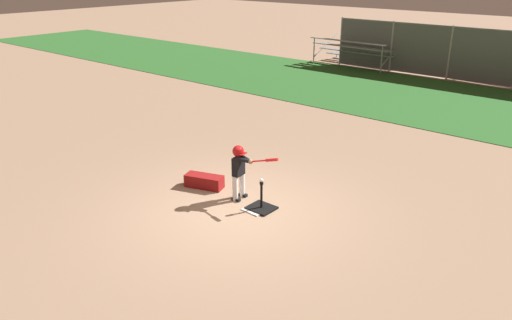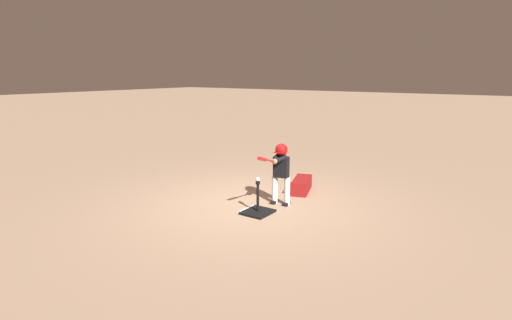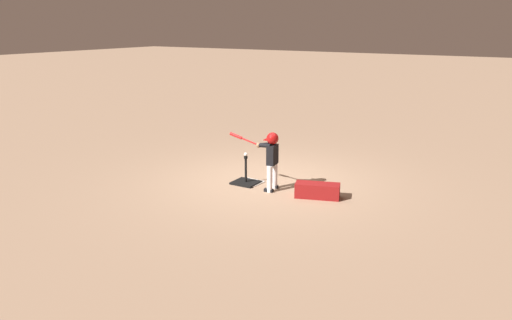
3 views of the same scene
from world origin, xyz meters
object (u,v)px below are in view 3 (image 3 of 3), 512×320
batter_child (271,154)px  baseball (246,154)px  batting_tee (246,181)px  equipment_bag (317,190)px

batter_child → baseball: batter_child is taller
batting_tee → equipment_bag: 1.63m
batting_tee → batter_child: (-0.63, 0.08, 0.68)m
equipment_bag → batting_tee: bearing=-19.1°
baseball → batting_tee: bearing=90.0°
batter_child → equipment_bag: (-0.99, -0.07, -0.61)m
batting_tee → baseball: bearing=-90.0°
batting_tee → equipment_bag: batting_tee is taller
batting_tee → equipment_bag: bearing=179.9°
batting_tee → batter_child: size_ratio=0.50×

